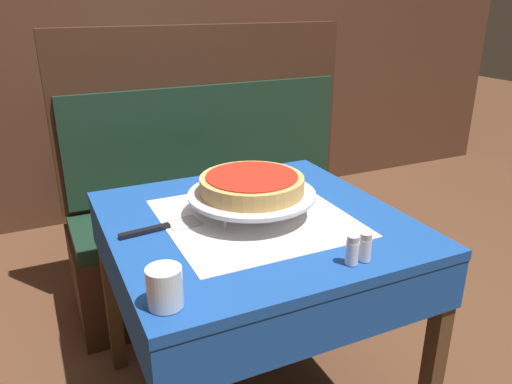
# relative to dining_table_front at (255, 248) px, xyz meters

# --- Properties ---
(dining_table_front) EXTENTS (0.87, 0.87, 0.72)m
(dining_table_front) POSITION_rel_dining_table_front_xyz_m (0.00, 0.00, 0.00)
(dining_table_front) COLOR #194799
(dining_table_front) RESTS_ON ground_plane
(dining_table_rear) EXTENTS (0.60, 0.60, 0.72)m
(dining_table_rear) POSITION_rel_dining_table_front_xyz_m (0.05, 1.43, -0.02)
(dining_table_rear) COLOR #194799
(dining_table_rear) RESTS_ON ground_plane
(booth_bench) EXTENTS (1.37, 0.44, 1.24)m
(booth_bench) POSITION_rel_dining_table_front_xyz_m (0.18, 0.77, -0.26)
(booth_bench) COLOR #3D2316
(booth_bench) RESTS_ON ground_plane
(back_wall_panel) EXTENTS (6.00, 0.04, 2.40)m
(back_wall_panel) POSITION_rel_dining_table_front_xyz_m (0.00, 1.89, 0.58)
(back_wall_panel) COLOR #4C2D1E
(back_wall_panel) RESTS_ON ground_plane
(pizza_pan_stand) EXTENTS (0.39, 0.39, 0.07)m
(pizza_pan_stand) POSITION_rel_dining_table_front_xyz_m (-0.00, 0.02, 0.17)
(pizza_pan_stand) COLOR #ADADB2
(pizza_pan_stand) RESTS_ON dining_table_front
(deep_dish_pizza) EXTENTS (0.31, 0.31, 0.05)m
(deep_dish_pizza) POSITION_rel_dining_table_front_xyz_m (-0.00, 0.02, 0.21)
(deep_dish_pizza) COLOR tan
(deep_dish_pizza) RESTS_ON pizza_pan_stand
(pizza_server) EXTENTS (0.24, 0.09, 0.01)m
(pizza_server) POSITION_rel_dining_table_front_xyz_m (-0.28, 0.04, 0.11)
(pizza_server) COLOR #BCBCC1
(pizza_server) RESTS_ON dining_table_front
(water_glass_near) EXTENTS (0.08, 0.08, 0.09)m
(water_glass_near) POSITION_rel_dining_table_front_xyz_m (-0.37, -0.34, 0.15)
(water_glass_near) COLOR silver
(water_glass_near) RESTS_ON dining_table_front
(salt_shaker) EXTENTS (0.03, 0.03, 0.08)m
(salt_shaker) POSITION_rel_dining_table_front_xyz_m (0.10, -0.36, 0.14)
(salt_shaker) COLOR silver
(salt_shaker) RESTS_ON dining_table_front
(pepper_shaker) EXTENTS (0.03, 0.03, 0.08)m
(pepper_shaker) POSITION_rel_dining_table_front_xyz_m (0.14, -0.36, 0.14)
(pepper_shaker) COLOR silver
(pepper_shaker) RESTS_ON dining_table_front
(condiment_caddy) EXTENTS (0.14, 0.14, 0.15)m
(condiment_caddy) POSITION_rel_dining_table_front_xyz_m (0.10, 1.39, 0.13)
(condiment_caddy) COLOR black
(condiment_caddy) RESTS_ON dining_table_rear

